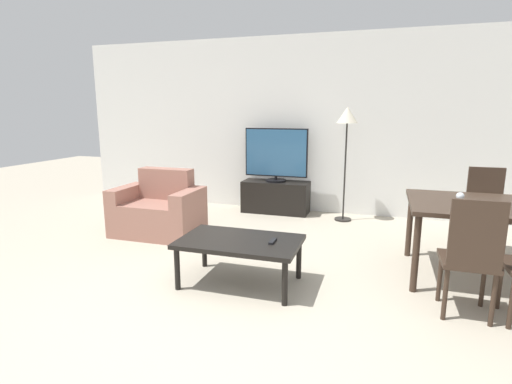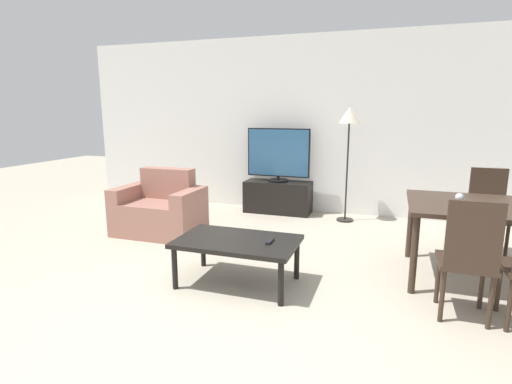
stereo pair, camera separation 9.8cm
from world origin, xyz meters
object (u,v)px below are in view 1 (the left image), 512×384
coffee_table (240,244)px  floor_lamp (347,124)px  dining_chair_near (471,254)px  remote_primary (273,241)px  armchair (159,211)px  tv_stand (276,197)px  dining_chair_far (485,207)px  tv (276,155)px  dining_table (481,212)px  wine_glass_left (460,197)px

coffee_table → floor_lamp: bearing=74.6°
dining_chair_near → remote_primary: dining_chair_near is taller
armchair → tv_stand: armchair is taller
coffee_table → dining_chair_far: bearing=35.0°
tv_stand → tv: (0.00, -0.00, 0.66)m
armchair → coffee_table: bearing=-36.5°
tv_stand → remote_primary: bearing=-75.8°
dining_chair_near → floor_lamp: 2.96m
dining_chair_far → floor_lamp: size_ratio=0.59×
dining_table → coffee_table: bearing=-159.5°
dining_table → dining_chair_near: bearing=-104.8°
armchair → tv: (1.15, 1.54, 0.60)m
armchair → dining_table: bearing=-5.4°
floor_lamp → wine_glass_left: 2.40m
coffee_table → remote_primary: size_ratio=7.30×
dining_table → floor_lamp: (-1.40, 1.73, 0.73)m
armchair → dining_table: armchair is taller
floor_lamp → wine_glass_left: bearing=-60.2°
tv → remote_primary: 2.77m
dining_chair_near → coffee_table: bearing=178.2°
tv_stand → coffee_table: 2.70m
armchair → wine_glass_left: wine_glass_left is taller
remote_primary → dining_table: bearing=23.2°
armchair → remote_primary: (1.83, -1.11, 0.14)m
dining_table → floor_lamp: 2.34m
tv_stand → floor_lamp: 1.57m
dining_chair_far → remote_primary: 2.58m
dining_table → wine_glass_left: (-0.24, -0.30, 0.18)m
tv → wine_glass_left: 3.11m
wine_glass_left → remote_primary: bearing=-163.1°
remote_primary → dining_chair_near: bearing=-2.8°
dining_chair_near → dining_chair_far: same height
tv → remote_primary: bearing=-75.7°
floor_lamp → remote_primary: bearing=-98.8°
armchair → remote_primary: size_ratio=7.23×
dining_chair_near → tv: bearing=129.4°
wine_glass_left → coffee_table: bearing=-165.3°
armchair → tv_stand: (1.15, 1.54, -0.06)m
armchair → dining_chair_near: 3.60m
wine_glass_left → floor_lamp: bearing=119.8°
dining_chair_near → wine_glass_left: (-0.02, 0.55, 0.32)m
dining_chair_near → remote_primary: (-1.57, 0.08, -0.09)m
armchair → coffee_table: size_ratio=0.99×
floor_lamp → dining_table: bearing=-51.0°
floor_lamp → wine_glass_left: size_ratio=11.17×
tv_stand → tv: tv is taller
floor_lamp → remote_primary: floor_lamp is taller
coffee_table → dining_chair_near: size_ratio=1.14×
dining_chair_far → tv_stand: bearing=158.7°
armchair → dining_chair_far: dining_chair_far is taller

